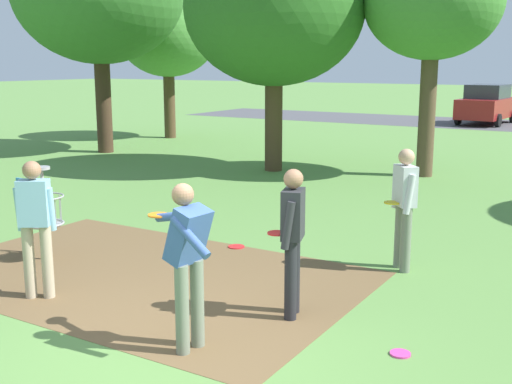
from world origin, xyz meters
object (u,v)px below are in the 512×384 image
(player_throwing, at_px, (404,202))
(player_waiting_right, at_px, (188,256))
(frisbee_mid_grass, at_px, (297,234))
(frisbee_by_tee, at_px, (400,354))
(tree_mid_right, at_px, (274,9))
(disc_golf_basket, at_px, (42,209))
(frisbee_near_basket, at_px, (236,247))
(parked_car_leftmost, at_px, (487,104))
(tree_far_center, at_px, (168,34))
(tree_near_right, at_px, (433,2))
(player_foreground_watching, at_px, (292,234))
(player_waiting_left, at_px, (35,221))

(player_throwing, distance_m, player_waiting_right, 3.72)
(player_waiting_right, distance_m, frisbee_mid_grass, 4.73)
(frisbee_by_tee, xyz_separation_m, frisbee_mid_grass, (-2.99, 3.50, 0.00))
(player_waiting_right, distance_m, tree_mid_right, 11.49)
(tree_mid_right, bearing_deg, player_throwing, -48.22)
(disc_golf_basket, distance_m, frisbee_by_tee, 5.61)
(frisbee_near_basket, distance_m, parked_car_leftmost, 23.42)
(player_waiting_right, relative_size, tree_far_center, 0.31)
(player_waiting_right, distance_m, tree_near_right, 11.73)
(tree_near_right, bearing_deg, frisbee_mid_grass, -91.18)
(parked_car_leftmost, bearing_deg, player_waiting_right, -84.24)
(player_throwing, relative_size, frisbee_by_tee, 8.20)
(frisbee_by_tee, xyz_separation_m, tree_far_center, (-13.75, 13.54, 3.86))
(player_waiting_right, bearing_deg, player_throwing, 74.37)
(frisbee_near_basket, bearing_deg, parked_car_leftmost, 92.74)
(player_foreground_watching, distance_m, frisbee_by_tee, 1.73)
(player_foreground_watching, relative_size, tree_far_center, 0.31)
(disc_golf_basket, height_order, player_waiting_left, player_waiting_left)
(player_throwing, height_order, player_waiting_left, same)
(player_throwing, height_order, parked_car_leftmost, parked_car_leftmost)
(player_throwing, bearing_deg, tree_near_right, 104.54)
(player_foreground_watching, distance_m, player_waiting_left, 3.14)
(player_waiting_right, relative_size, frisbee_near_basket, 6.60)
(disc_golf_basket, bearing_deg, frisbee_near_basket, 43.14)
(frisbee_by_tee, bearing_deg, player_foreground_watching, 166.90)
(disc_golf_basket, height_order, tree_far_center, tree_far_center)
(tree_mid_right, bearing_deg, disc_golf_basket, -83.20)
(player_throwing, xyz_separation_m, frisbee_mid_grass, (-2.12, 0.90, -0.96))
(player_waiting_left, relative_size, frisbee_mid_grass, 6.67)
(frisbee_by_tee, bearing_deg, player_throwing, 108.54)
(tree_mid_right, bearing_deg, parked_car_leftmost, 83.12)
(player_waiting_right, height_order, frisbee_near_basket, player_waiting_right)
(player_waiting_left, relative_size, tree_mid_right, 0.28)
(tree_mid_right, xyz_separation_m, tree_far_center, (-7.17, 4.54, -0.33))
(disc_golf_basket, height_order, frisbee_mid_grass, disc_golf_basket)
(frisbee_by_tee, relative_size, tree_mid_right, 0.03)
(tree_far_center, height_order, parked_car_leftmost, tree_far_center)
(player_throwing, bearing_deg, frisbee_near_basket, -173.77)
(frisbee_mid_grass, bearing_deg, player_foreground_watching, -63.45)
(player_foreground_watching, bearing_deg, player_waiting_right, -109.90)
(player_waiting_right, height_order, frisbee_by_tee, player_waiting_right)
(player_foreground_watching, relative_size, tree_near_right, 0.30)
(tree_mid_right, bearing_deg, frisbee_mid_grass, -56.79)
(frisbee_mid_grass, xyz_separation_m, tree_mid_right, (-3.59, 5.49, 4.19))
(tree_near_right, bearing_deg, disc_golf_basket, -105.29)
(tree_near_right, bearing_deg, player_waiting_right, -85.03)
(tree_mid_right, height_order, parked_car_leftmost, tree_mid_right)
(parked_car_leftmost, bearing_deg, frisbee_by_tee, -79.92)
(disc_golf_basket, bearing_deg, player_waiting_right, -19.97)
(frisbee_near_basket, distance_m, tree_near_right, 9.02)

